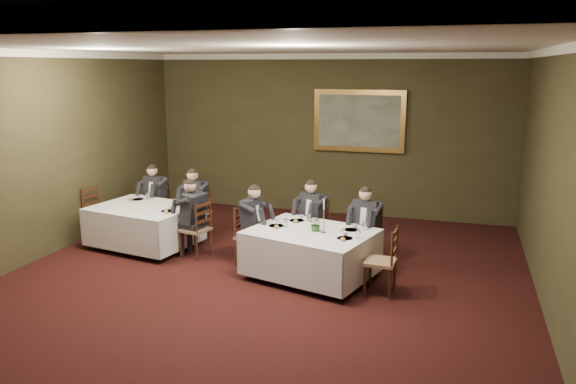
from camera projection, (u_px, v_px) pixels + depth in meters
The scene contains 27 objects.
ground at pixel (247, 297), 8.06m from camera, with size 10.00×10.00×0.00m, color black.
ceiling at pixel (242, 46), 7.29m from camera, with size 8.00×10.00×0.10m, color silver.
back_wall at pixel (328, 135), 12.33m from camera, with size 8.00×0.10×3.50m, color #352F1A.
left_wall at pixel (8, 163), 8.83m from camera, with size 0.10×10.00×3.50m, color #352F1A.
right_wall at pixel (565, 198), 6.51m from camera, with size 0.10×10.00×3.50m, color #352F1A.
crown_molding at pixel (242, 50), 7.30m from camera, with size 8.00×10.00×0.12m.
table_main at pixel (311, 250), 8.70m from camera, with size 2.15×1.84×0.67m.
table_second at pixel (145, 223), 10.19m from camera, with size 2.01×1.66×0.67m.
chair_main_backleft at pixel (314, 240), 9.78m from camera, with size 0.57×0.56×1.00m.
diner_main_backleft at pixel (313, 227), 9.72m from camera, with size 0.56×0.60×1.35m.
chair_main_backright at pixel (366, 249), 9.26m from camera, with size 0.52×0.51×1.00m.
diner_main_backright at pixel (366, 236), 9.20m from camera, with size 0.50×0.56×1.35m.
chair_main_endleft at pixel (250, 248), 9.35m from camera, with size 0.45×0.47×1.00m.
diner_main_endleft at pixel (250, 235), 9.29m from camera, with size 0.51×0.44×1.35m.
chair_main_endright at pixel (381, 275), 8.12m from camera, with size 0.44×0.46×1.00m.
chair_sec_backleft at pixel (158, 217), 11.24m from camera, with size 0.51×0.49×1.00m.
diner_sec_backleft at pixel (157, 206), 11.18m from camera, with size 0.48×0.54×1.35m.
chair_sec_backright at pixel (197, 223), 10.81m from camera, with size 0.50×0.49×1.00m.
diner_sec_backright at pixel (196, 212), 10.75m from camera, with size 0.47×0.54×1.35m.
chair_sec_endright at pixel (196, 241), 9.72m from camera, with size 0.51×0.53×1.00m.
diner_sec_endright at pixel (195, 228), 9.67m from camera, with size 0.56×0.50×1.35m.
chair_sec_endleft at pixel (99, 224), 10.73m from camera, with size 0.49×0.51×1.00m.
centerpiece at pixel (316, 223), 8.58m from camera, with size 0.23×0.20×0.25m, color #2D5926.
candlestick at pixel (324, 220), 8.48m from camera, with size 0.08×0.08×0.54m.
place_setting_table_main at pixel (300, 218), 9.21m from camera, with size 0.33×0.31×0.14m.
place_setting_table_second at pixel (141, 198), 10.66m from camera, with size 0.33×0.31×0.14m.
painting at pixel (359, 121), 12.00m from camera, with size 1.96×0.09×1.32m.
Camera 1 is at (2.80, -7.01, 3.25)m, focal length 35.00 mm.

